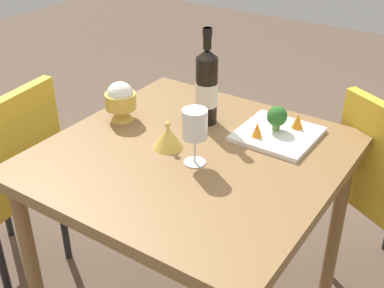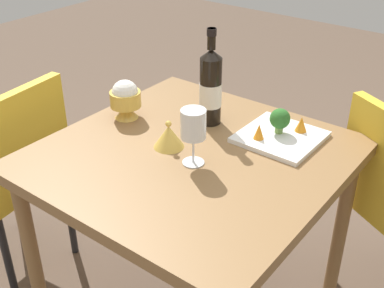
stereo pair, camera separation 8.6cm
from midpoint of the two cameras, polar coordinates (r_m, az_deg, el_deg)
dining_table at (r=1.62m, az=1.53°, el=-3.54°), size 0.90×0.90×0.73m
chair_near_window at (r=1.99m, az=-18.41°, el=-2.35°), size 0.45×0.45×0.85m
wine_bottle at (r=1.70m, az=3.60°, el=6.50°), size 0.08×0.08×0.34m
wine_glass at (r=1.46m, az=1.86°, el=2.10°), size 0.08×0.08×0.18m
rice_bowl at (r=1.77m, az=-6.24°, el=5.18°), size 0.11×0.11×0.14m
rice_bowl_lid at (r=1.59m, az=-1.12°, el=0.87°), size 0.10×0.10×0.09m
serving_plate at (r=1.68m, az=11.51°, el=0.77°), size 0.25×0.25×0.02m
broccoli_floret at (r=1.66m, az=11.50°, el=2.77°), size 0.07×0.07×0.09m
carrot_garnish_left at (r=1.70m, az=13.81°, el=2.19°), size 0.04×0.04×0.05m
carrot_garnish_right at (r=1.63m, az=9.17°, el=1.39°), size 0.03×0.03×0.05m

